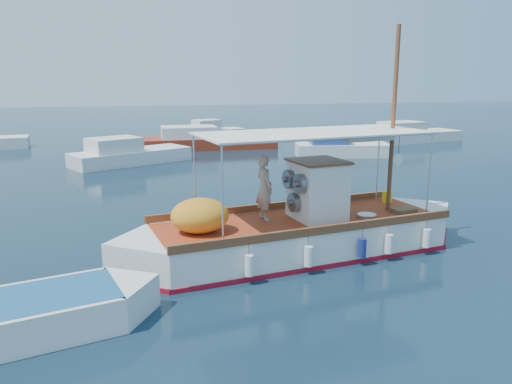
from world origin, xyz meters
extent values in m
plane|color=black|center=(0.00, 0.00, 0.00)|extent=(160.00, 160.00, 0.00)
cube|color=white|center=(-0.25, -0.35, 0.38)|extent=(8.47, 4.01, 1.19)
cube|color=white|center=(-4.26, -1.01, 0.38)|extent=(2.68, 2.68, 1.19)
cube|color=white|center=(3.77, 0.32, 0.38)|extent=(2.68, 2.68, 1.19)
cube|color=maroon|center=(-0.25, -0.35, 0.02)|extent=(8.59, 4.11, 0.20)
cube|color=#9D3618|center=(-0.25, -0.35, 0.95)|extent=(8.44, 3.80, 0.07)
cube|color=brown|center=(-0.47, 1.00, 1.09)|extent=(8.15, 1.46, 0.22)
cube|color=brown|center=(-0.02, -1.69, 1.09)|extent=(8.15, 1.46, 0.22)
cube|color=white|center=(0.29, -0.26, 1.79)|extent=(1.52, 1.61, 1.63)
cube|color=brown|center=(0.29, -0.26, 2.64)|extent=(1.64, 1.73, 0.07)
cylinder|color=slate|center=(-0.35, -0.72, 2.12)|extent=(0.32, 0.57, 0.54)
cylinder|color=slate|center=(-0.46, -0.03, 2.12)|extent=(0.32, 0.57, 0.54)
cylinder|color=slate|center=(-0.41, -0.37, 1.52)|extent=(0.32, 0.57, 0.54)
cylinder|color=brown|center=(2.75, 0.15, 3.69)|extent=(0.15, 0.15, 5.43)
cylinder|color=brown|center=(1.90, 0.01, 3.26)|extent=(1.94, 0.41, 0.09)
cylinder|color=silver|center=(-3.12, 0.39, 2.20)|extent=(0.05, 0.05, 2.44)
cylinder|color=silver|center=(-2.73, -1.97, 2.20)|extent=(0.05, 0.05, 2.44)
cylinder|color=silver|center=(2.98, 1.40, 2.20)|extent=(0.05, 0.05, 2.44)
cylinder|color=silver|center=(3.38, -0.95, 2.20)|extent=(0.05, 0.05, 2.44)
cube|color=white|center=(0.13, -0.28, 3.44)|extent=(6.74, 3.62, 0.04)
ellipsoid|color=orange|center=(-3.14, -0.83, 1.43)|extent=(1.71, 1.52, 0.91)
cube|color=yellow|center=(1.05, 0.47, 1.19)|extent=(0.30, 0.24, 0.43)
cylinder|color=yellow|center=(3.16, 0.99, 1.16)|extent=(0.37, 0.37, 0.37)
cube|color=brown|center=(3.04, -0.24, 1.04)|extent=(0.78, 0.60, 0.13)
cylinder|color=#B2B2B2|center=(1.67, -0.63, 1.04)|extent=(0.62, 0.62, 0.13)
cylinder|color=white|center=(2.30, -1.08, 2.75)|extent=(0.33, 0.09, 0.33)
cylinder|color=white|center=(-2.14, -2.20, 0.49)|extent=(0.25, 0.25, 0.52)
cylinder|color=navy|center=(1.07, -1.67, 0.49)|extent=(0.25, 0.25, 0.52)
cylinder|color=white|center=(3.21, -1.31, 0.49)|extent=(0.25, 0.25, 0.52)
imported|color=gray|center=(-1.22, -0.08, 1.91)|extent=(0.58, 0.76, 1.85)
cube|color=white|center=(-5.22, -3.10, 0.26)|extent=(1.83, 1.83, 0.95)
cube|color=silver|center=(-5.03, 16.56, 0.30)|extent=(7.18, 5.28, 1.00)
cube|color=silver|center=(-5.94, 16.08, 1.20)|extent=(3.37, 3.07, 0.80)
cube|color=maroon|center=(0.34, 21.97, 0.30)|extent=(9.46, 2.81, 1.00)
cube|color=silver|center=(-1.08, 21.97, 1.20)|extent=(3.78, 2.38, 0.80)
cube|color=silver|center=(8.19, 16.44, 0.30)|extent=(6.22, 3.29, 1.00)
cube|color=navy|center=(7.32, 16.61, 1.20)|extent=(2.68, 2.29, 0.80)
cube|color=silver|center=(16.61, 22.18, 0.30)|extent=(8.39, 4.16, 1.00)
cube|color=silver|center=(15.43, 21.93, 1.20)|extent=(3.59, 2.81, 0.80)
cube|color=silver|center=(1.60, 27.55, 0.30)|extent=(5.29, 3.51, 1.00)
cube|color=silver|center=(0.91, 27.31, 1.20)|extent=(2.41, 2.25, 0.80)
camera|label=1|loc=(-4.61, -13.29, 4.92)|focal=35.00mm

